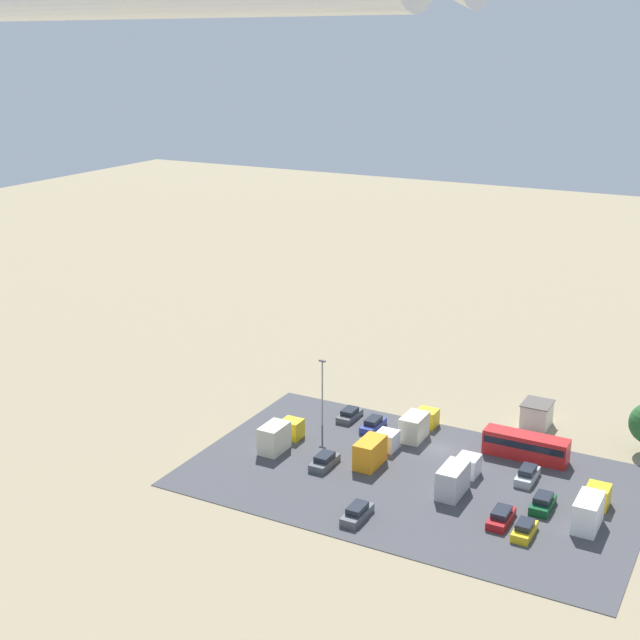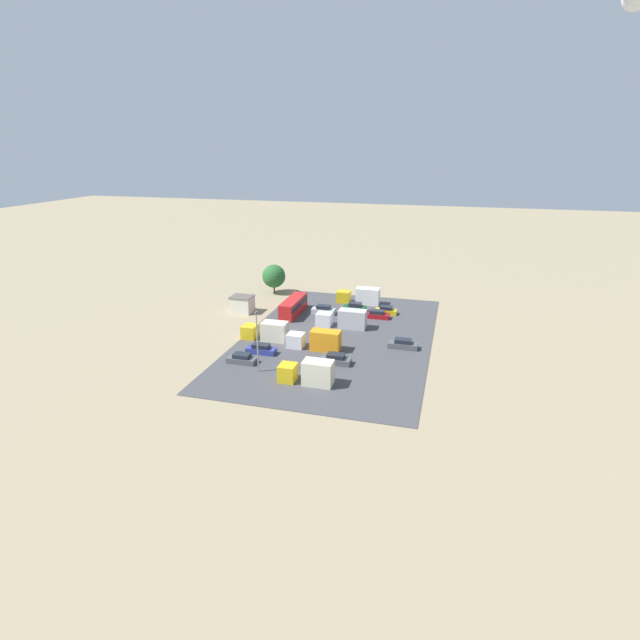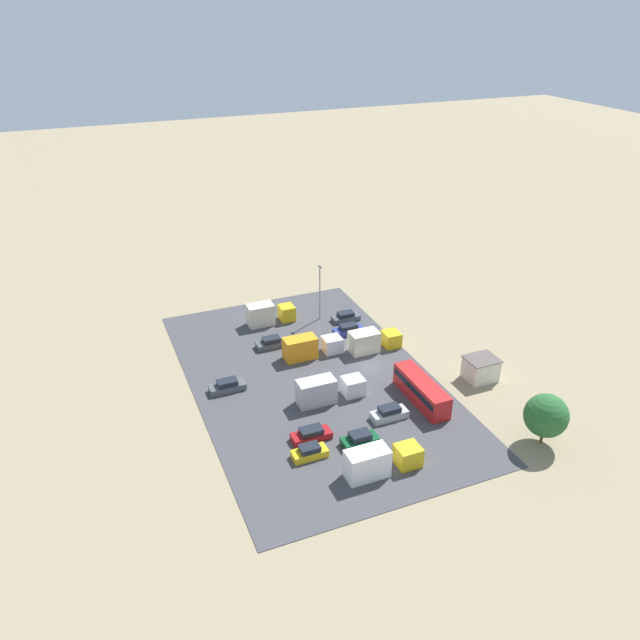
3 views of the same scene
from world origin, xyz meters
The scene contains 19 objects.
ground_plane centered at (0.00, 0.00, 0.00)m, with size 400.00×400.00×0.00m, color gray.
parking_lot_surface centered at (0.00, 8.49, 0.04)m, with size 50.70×30.94×0.08m.
shed_building centered at (-8.47, -12.53, 1.61)m, with size 3.63×4.20×3.21m.
bus centered at (-9.85, -2.58, 1.71)m, with size 10.03×2.63×3.02m.
parked_car_0 centered at (-14.83, 8.42, 0.77)m, with size 1.99×4.26×1.65m.
parked_car_1 centered at (13.71, -2.86, 0.67)m, with size 1.91×4.38×1.43m.
parked_car_2 centered at (-14.58, 14.54, 0.71)m, with size 1.78×4.04×1.52m.
parked_car_3 centered at (-11.62, 2.91, 0.76)m, with size 1.86×4.54×1.64m.
parked_car_4 centered at (1.72, 19.59, 0.73)m, with size 1.83×4.68×1.56m.
parked_car_5 centered at (9.63, -1.43, 0.72)m, with size 1.80×4.64×1.54m.
parked_car_6 centered at (-11.75, 13.20, 0.70)m, with size 1.89×4.69×1.50m.
parked_car_7 centered at (10.30, 10.66, 0.72)m, with size 1.96×4.50×1.54m.
parked_truck_0 centered at (-5.21, 8.46, 1.60)m, with size 2.43×8.89×3.32m.
parked_truck_1 centered at (3.95, -2.52, 1.52)m, with size 2.59×7.70×3.14m.
parked_truck_2 centered at (17.57, 8.75, 1.63)m, with size 2.49×7.48×3.40m.
parked_truck_3 centered at (-19.82, 8.61, 1.60)m, with size 2.42×8.66×3.33m.
parked_truck_4 centered at (5.74, 6.50, 1.55)m, with size 2.42×8.54×3.21m.
tree_near_shed centered at (-22.43, -11.14, 3.83)m, with size 5.03×5.03×6.35m.
light_pole_lot_centre centered at (15.91, 0.67, 5.02)m, with size 0.90×0.28×9.01m.
Camera 3 is at (-65.50, 34.38, 46.14)m, focal length 35.00 mm.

